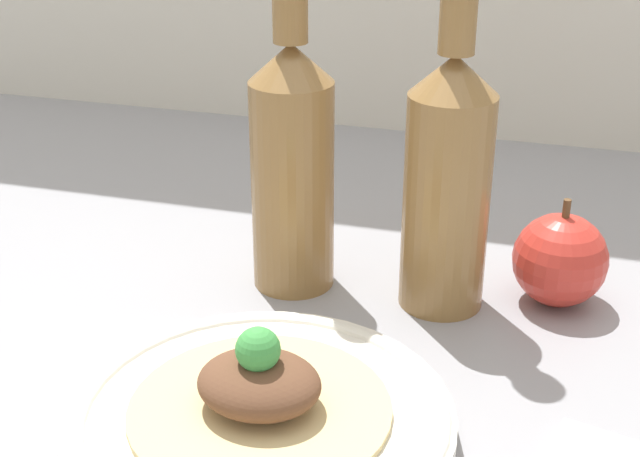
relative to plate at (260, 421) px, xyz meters
The scene contains 6 objects.
ground_plane 7.26cm from the plate, 80.57° to the left, with size 180.00×110.00×4.00cm, color gray.
plate is the anchor object (origin of this frame).
plated_food 2.17cm from the plate, 110.56° to the right, with size 15.80×15.80×5.70cm.
cider_bottle_left 21.94cm from the plate, 101.86° to the left, with size 6.39×6.39×27.77cm.
cider_bottle_right 22.91cm from the plate, 68.20° to the left, with size 6.39×6.39×27.77cm.
apple 27.40cm from the plate, 53.32° to the left, with size 7.18×7.18×8.56cm.
Camera 1 is at (14.42, -47.10, 34.40)cm, focal length 50.00 mm.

